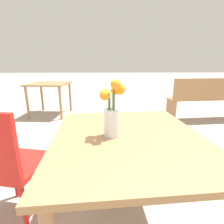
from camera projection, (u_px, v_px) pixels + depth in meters
name	position (u px, v px, depth m)	size (l,w,h in m)	color
table_front	(128.00, 150.00, 1.04)	(0.91, 1.03, 0.72)	#9E7047
flower_vase	(112.00, 114.00, 0.96)	(0.14, 0.13, 0.32)	silver
cafe_chair	(4.00, 163.00, 1.13)	(0.47, 0.47, 0.87)	red
bench_near	(215.00, 97.00, 3.41)	(1.85, 0.51, 0.85)	#9E7047
table_back	(49.00, 88.00, 3.78)	(0.87, 0.87, 0.70)	#9E7047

